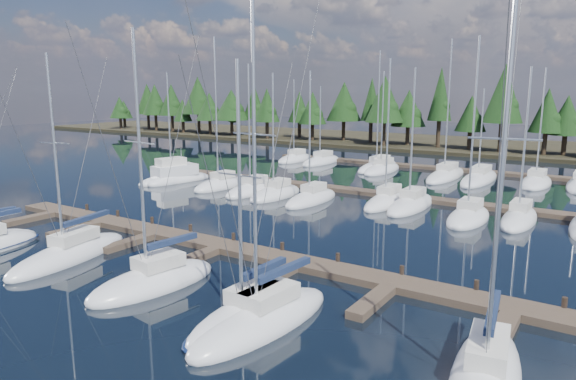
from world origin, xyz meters
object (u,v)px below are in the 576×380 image
Objects in this scene: main_dock at (218,249)px; motor_yacht_left at (175,177)px; front_sailboat_4 at (248,317)px; front_sailboat_6 at (485,378)px; front_sailboat_2 at (70,254)px; front_sailboat_5 at (264,320)px; front_sailboat_3 at (154,281)px.

motor_yacht_left reaches higher than main_dock.
front_sailboat_4 is at bearing -39.57° from motor_yacht_left.
motor_yacht_left is at bearing 141.28° from main_dock.
front_sailboat_6 is 1.69× the size of motor_yacht_left.
front_sailboat_2 is 0.85× the size of front_sailboat_5.
front_sailboat_4 is 0.77× the size of front_sailboat_6.
main_dock is at bearing -38.72° from motor_yacht_left.
front_sailboat_4 is 0.79× the size of front_sailboat_5.
front_sailboat_2 is 27.42m from motor_yacht_left.
front_sailboat_5 reaches higher than front_sailboat_4.
front_sailboat_6 is at bearing -0.92° from front_sailboat_2.
front_sailboat_2 reaches higher than front_sailboat_4.
motor_yacht_left is (-30.19, 24.15, 0.19)m from front_sailboat_5.
main_dock is 19.42m from front_sailboat_6.
front_sailboat_2 is at bearing -58.01° from motor_yacht_left.
front_sailboat_6 is at bearing -19.67° from main_dock.
front_sailboat_4 is at bearing -3.96° from front_sailboat_2.
front_sailboat_4 reaches higher than motor_yacht_left.
front_sailboat_2 reaches higher than main_dock.
motor_yacht_left is (-29.39, 24.29, 0.22)m from front_sailboat_4.
front_sailboat_5 is 1.64× the size of motor_yacht_left.
main_dock is 2.80× the size of front_sailboat_5.
front_sailboat_4 is (6.95, -0.71, -0.01)m from front_sailboat_3.
front_sailboat_2 is at bearing 176.04° from front_sailboat_4.
main_dock is 9.18m from front_sailboat_2.
front_sailboat_6 is at bearing -0.27° from front_sailboat_3.
front_sailboat_3 is 32.55m from motor_yacht_left.
front_sailboat_5 is (7.75, -0.58, 0.01)m from front_sailboat_3.
front_sailboat_4 is 1.30× the size of motor_yacht_left.
front_sailboat_2 is 14.90m from front_sailboat_4.
front_sailboat_4 is at bearing -170.61° from front_sailboat_5.
motor_yacht_left is at bearing 141.34° from front_sailboat_5.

